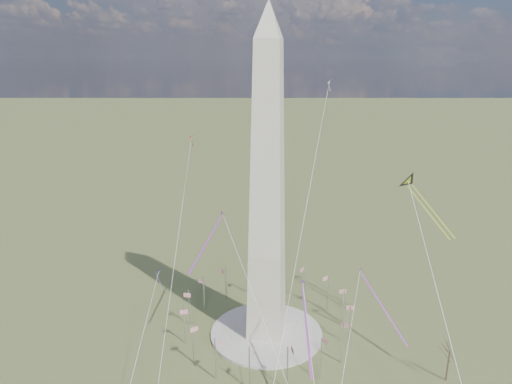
# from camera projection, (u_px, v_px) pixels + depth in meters

# --- Properties ---
(ground) EXTENTS (2000.00, 2000.00, 0.00)m
(ground) POSITION_uv_depth(u_px,v_px,m) (266.00, 334.00, 147.54)
(ground) COLOR #465128
(ground) RESTS_ON ground
(plaza) EXTENTS (36.00, 36.00, 0.80)m
(plaza) POSITION_uv_depth(u_px,v_px,m) (266.00, 333.00, 147.42)
(plaza) COLOR #B8B6A8
(plaza) RESTS_ON ground
(washington_monument) EXTENTS (15.56, 15.56, 100.00)m
(washington_monument) POSITION_uv_depth(u_px,v_px,m) (267.00, 192.00, 133.91)
(washington_monument) COLOR #B1AC94
(washington_monument) RESTS_ON plaza
(flagpole_ring) EXTENTS (54.40, 54.40, 13.00)m
(flagpole_ring) POSITION_uv_depth(u_px,v_px,m) (267.00, 314.00, 145.47)
(flagpole_ring) COLOR silver
(flagpole_ring) RESTS_ON ground
(tree_near) EXTENTS (8.30, 8.30, 14.52)m
(tree_near) POSITION_uv_depth(u_px,v_px,m) (450.00, 348.00, 123.39)
(tree_near) COLOR #4A372D
(tree_near) RESTS_ON ground
(kite_delta_black) EXTENTS (16.77, 17.81, 16.42)m
(kite_delta_black) POSITION_uv_depth(u_px,v_px,m) (411.00, 184.00, 140.39)
(kite_delta_black) COLOR black
(kite_delta_black) RESTS_ON ground
(kite_diamond_purple) EXTENTS (2.04, 2.95, 8.71)m
(kite_diamond_purple) POSITION_uv_depth(u_px,v_px,m) (159.00, 274.00, 146.72)
(kite_diamond_purple) COLOR #3B1562
(kite_diamond_purple) RESTS_ON ground
(kite_streamer_left) EXTENTS (6.08, 21.87, 15.20)m
(kite_streamer_left) POSITION_uv_depth(u_px,v_px,m) (305.00, 314.00, 118.41)
(kite_streamer_left) COLOR red
(kite_streamer_left) RESTS_ON ground
(kite_streamer_mid) EXTENTS (6.46, 19.24, 13.50)m
(kite_streamer_mid) POSITION_uv_depth(u_px,v_px,m) (211.00, 235.00, 137.65)
(kite_streamer_mid) COLOR red
(kite_streamer_mid) RESTS_ON ground
(kite_streamer_right) EXTENTS (15.48, 19.02, 15.93)m
(kite_streamer_right) POSITION_uv_depth(u_px,v_px,m) (375.00, 295.00, 141.76)
(kite_streamer_right) COLOR red
(kite_streamer_right) RESTS_ON ground
(kite_small_red) EXTENTS (1.57, 1.88, 5.00)m
(kite_small_red) POSITION_uv_depth(u_px,v_px,m) (192.00, 138.00, 174.11)
(kite_small_red) COLOR red
(kite_small_red) RESTS_ON ground
(kite_small_white) EXTENTS (1.51, 2.14, 4.44)m
(kite_small_white) POSITION_uv_depth(u_px,v_px,m) (329.00, 83.00, 171.51)
(kite_small_white) COLOR silver
(kite_small_white) RESTS_ON ground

